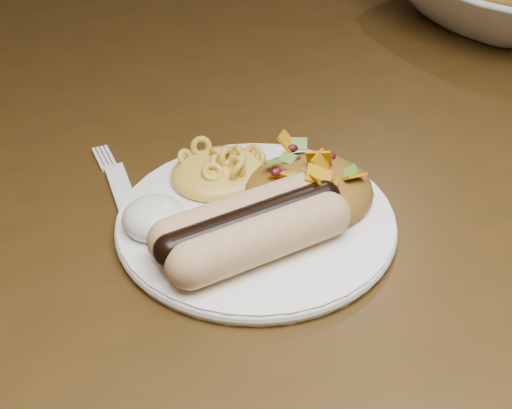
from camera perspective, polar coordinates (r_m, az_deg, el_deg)
name	(u,v)px	position (r m, az deg, el deg)	size (l,w,h in m)	color
table	(215,204)	(0.69, -3.31, 0.05)	(1.60, 0.90, 0.75)	#3F260D
plate	(256,222)	(0.51, 0.00, -1.37)	(0.20, 0.20, 0.01)	white
hotdog	(251,226)	(0.47, -0.39, -1.75)	(0.12, 0.07, 0.03)	#DEC97F
mac_and_cheese	(220,162)	(0.54, -2.86, 3.45)	(0.08, 0.07, 0.03)	yellow
sour_cream	(154,212)	(0.49, -8.18, -0.57)	(0.04, 0.04, 0.03)	white
taco_salad	(309,180)	(0.52, 4.29, 1.94)	(0.10, 0.09, 0.04)	#AE2707
fork	(126,201)	(0.54, -10.39, 0.32)	(0.02, 0.13, 0.00)	white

